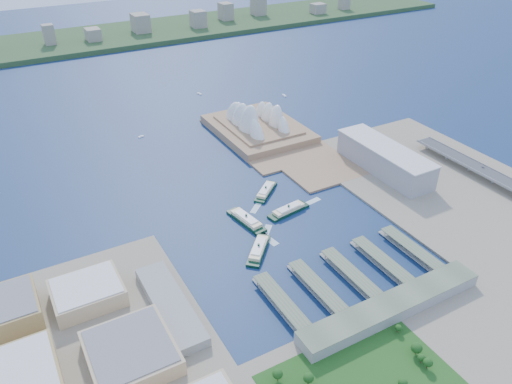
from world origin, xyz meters
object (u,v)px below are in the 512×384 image
ferry_a (246,218)px  car_c (483,167)px  opera_house (258,115)px  toaster_building (384,159)px  ferry_d (289,209)px  ferry_c (259,248)px  ferry_b (266,190)px

ferry_a → car_c: 342.74m
opera_house → toaster_building: size_ratio=1.16×
toaster_building → ferry_a: toaster_building is taller
opera_house → ferry_d: size_ratio=3.13×
opera_house → ferry_d: bearing=-110.2°
ferry_c → car_c: car_c is taller
opera_house → ferry_a: 257.07m
opera_house → toaster_building: 219.62m
toaster_building → ferry_b: toaster_building is taller
ferry_a → car_c: bearing=-19.7°
ferry_b → ferry_c: (-69.09, -103.13, 0.27)m
ferry_a → car_c: car_c is taller
toaster_building → ferry_a: 228.75m
ferry_a → ferry_d: size_ratio=1.07×
ferry_b → car_c: (282.54, -109.63, 10.31)m
ferry_b → ferry_d: ferry_d is taller
opera_house → ferry_a: bearing=-122.6°
ferry_c → car_c: bearing=-137.9°
ferry_d → ferry_b: bearing=-7.1°
ferry_b → ferry_c: bearing=-74.6°
ferry_a → ferry_c: 58.49m
opera_house → ferry_b: size_ratio=3.31×
opera_house → car_c: bearing=-54.5°
ferry_c → ferry_d: (70.78, 49.96, 0.01)m
ferry_b → ferry_c: size_ratio=0.95×
ferry_c → toaster_building: bearing=-120.4°
opera_house → ferry_b: opera_house is taller
opera_house → ferry_b: (-83.54, -168.89, -26.86)m
toaster_building → ferry_b: 176.97m
ferry_c → car_c: (351.63, -6.50, 10.03)m
opera_house → car_c: 342.71m
toaster_building → car_c: size_ratio=37.31×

